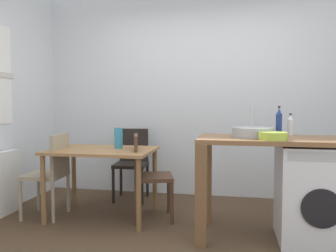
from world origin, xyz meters
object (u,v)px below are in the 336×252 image
object	(u,v)px
dining_table	(102,158)
bottle_tall_green	(279,122)
chair_person_seat	(51,170)
chair_opposite	(146,172)
washing_machine	(313,193)
bottle_squat_brown	(290,125)
vase	(118,138)
chair_spare_by_wall	(132,159)
mixing_bowl	(273,135)

from	to	relation	value
dining_table	bottle_tall_green	xyz separation A→B (m)	(1.81, -0.01, 0.40)
chair_person_seat	dining_table	bearing A→B (deg)	-83.10
bottle_tall_green	chair_opposite	bearing A→B (deg)	178.43
chair_person_seat	bottle_tall_green	world-z (taller)	bottle_tall_green
washing_machine	bottle_tall_green	world-z (taller)	bottle_tall_green
bottle_squat_brown	vase	size ratio (longest dim) A/B	0.95
chair_person_seat	bottle_squat_brown	distance (m)	2.52
chair_opposite	chair_spare_by_wall	distance (m)	0.84
bottle_squat_brown	mixing_bowl	distance (m)	0.53
washing_machine	vase	distance (m)	2.00
washing_machine	bottle_squat_brown	xyz separation A→B (m)	(-0.16, 0.28, 0.59)
chair_spare_by_wall	vase	world-z (taller)	vase
chair_spare_by_wall	vase	size ratio (longest dim) A/B	4.04
bottle_tall_green	mixing_bowl	size ratio (longest dim) A/B	1.19
chair_spare_by_wall	mixing_bowl	distance (m)	2.07
mixing_bowl	bottle_squat_brown	bearing A→B (deg)	66.09
chair_spare_by_wall	washing_machine	world-z (taller)	chair_spare_by_wall
chair_opposite	washing_machine	size ratio (longest dim) A/B	1.05
mixing_bowl	washing_machine	bearing A→B (deg)	27.95
dining_table	vase	xyz separation A→B (m)	(0.15, 0.10, 0.21)
dining_table	chair_person_seat	xyz separation A→B (m)	(-0.55, -0.10, -0.14)
chair_opposite	mixing_bowl	size ratio (longest dim) A/B	3.78
vase	bottle_tall_green	bearing A→B (deg)	-3.71
dining_table	mixing_bowl	xyz separation A→B (m)	(1.70, -0.45, 0.31)
chair_person_seat	chair_opposite	xyz separation A→B (m)	(1.02, 0.13, 0.00)
bottle_tall_green	vase	bearing A→B (deg)	176.29
chair_opposite	vase	distance (m)	0.48
chair_spare_by_wall	vase	bearing A→B (deg)	90.74
chair_person_seat	vase	xyz separation A→B (m)	(0.70, 0.20, 0.34)
chair_person_seat	chair_spare_by_wall	bearing A→B (deg)	-39.43
chair_person_seat	vase	world-z (taller)	vase
chair_opposite	dining_table	bearing A→B (deg)	-102.79
chair_person_seat	mixing_bowl	world-z (taller)	mixing_bowl
bottle_tall_green	bottle_squat_brown	distance (m)	0.12
bottle_squat_brown	vase	world-z (taller)	bottle_squat_brown
mixing_bowl	vase	size ratio (longest dim) A/B	1.07
chair_spare_by_wall	bottle_tall_green	distance (m)	1.96
dining_table	mixing_bowl	bearing A→B (deg)	-14.78
mixing_bowl	vase	world-z (taller)	mixing_bowl
chair_spare_by_wall	vase	distance (m)	0.76
chair_opposite	mixing_bowl	distance (m)	1.39
chair_person_seat	chair_spare_by_wall	distance (m)	1.08
chair_opposite	vase	size ratio (longest dim) A/B	4.04
chair_person_seat	chair_spare_by_wall	xyz separation A→B (m)	(0.64, 0.87, 0.00)
chair_person_seat	bottle_tall_green	distance (m)	2.41
dining_table	chair_opposite	distance (m)	0.50
dining_table	chair_spare_by_wall	size ratio (longest dim) A/B	1.22
chair_spare_by_wall	mixing_bowl	size ratio (longest dim) A/B	3.78
chair_opposite	vase	bearing A→B (deg)	-118.44
chair_opposite	washing_machine	distance (m)	1.62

